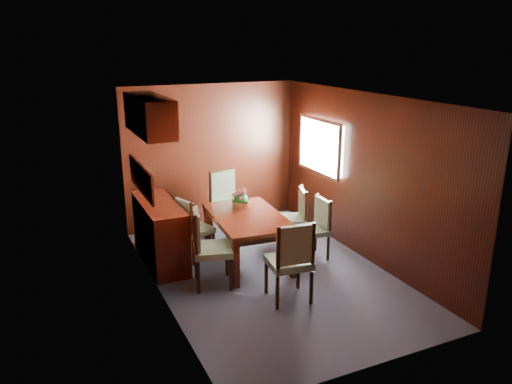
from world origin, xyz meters
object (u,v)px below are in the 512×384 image
sideboard (160,233)px  dining_table (248,222)px  chair_right_near (316,225)px  chair_head (291,258)px  chair_left_near (206,243)px  flower_centerpiece (242,198)px

sideboard → dining_table: sideboard is taller
chair_right_near → chair_head: (-0.97, -1.02, 0.08)m
chair_left_near → chair_head: chair_head is taller
sideboard → chair_head: bearing=-57.3°
chair_left_near → chair_right_near: (1.75, 0.17, -0.08)m
sideboard → flower_centerpiece: size_ratio=4.91×
flower_centerpiece → chair_head: bearing=-92.3°
sideboard → flower_centerpiece: 1.28m
chair_left_near → flower_centerpiece: chair_left_near is taller
chair_right_near → chair_head: size_ratio=0.86×
chair_head → chair_right_near: bearing=53.7°
chair_right_near → flower_centerpiece: 1.16m
chair_right_near → flower_centerpiece: size_ratio=3.17×
chair_head → sideboard: bearing=129.9°
dining_table → flower_centerpiece: size_ratio=5.52×
chair_left_near → flower_centerpiece: bearing=148.7°
sideboard → flower_centerpiece: flower_centerpiece is taller
dining_table → chair_right_near: chair_right_near is taller
chair_left_near → chair_head: (0.78, -0.85, 0.00)m
chair_left_near → chair_head: bearing=57.5°
chair_left_near → dining_table: bearing=134.0°
chair_left_near → chair_head: 1.15m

